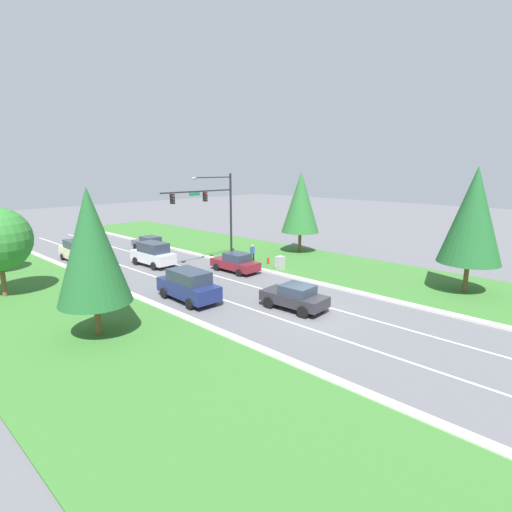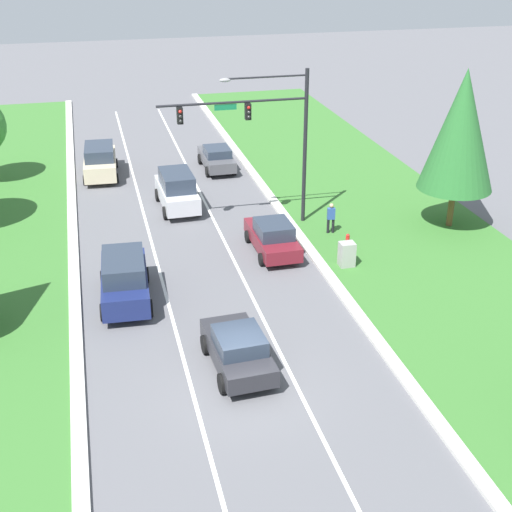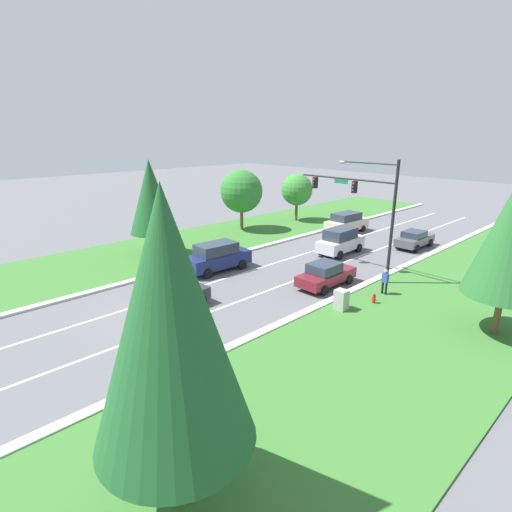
{
  "view_description": "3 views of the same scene",
  "coord_description": "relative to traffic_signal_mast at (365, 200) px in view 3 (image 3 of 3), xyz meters",
  "views": [
    {
      "loc": [
        -18.68,
        -13.63,
        8.66
      ],
      "look_at": [
        2.68,
        6.83,
        2.09
      ],
      "focal_mm": 28.0,
      "sensor_mm": 36.0,
      "label": 1
    },
    {
      "loc": [
        -4.48,
        -20.18,
        14.82
      ],
      "look_at": [
        2.32,
        7.53,
        1.25
      ],
      "focal_mm": 50.0,
      "sensor_mm": 36.0,
      "label": 2
    },
    {
      "loc": [
        18.56,
        -9.99,
        9.77
      ],
      "look_at": [
        -0.9,
        8.51,
        1.39
      ],
      "focal_mm": 28.0,
      "sensor_mm": 36.0,
      "label": 3
    }
  ],
  "objects": [
    {
      "name": "oak_far_left_tree",
      "position": [
        -16.04,
        3.13,
        -1.4
      ],
      "size": [
        4.29,
        4.29,
        6.16
      ],
      "color": "brown",
      "rests_on": "ground_plane"
    },
    {
      "name": "curb_strip_right",
      "position": [
        1.35,
        -13.65,
        -5.34
      ],
      "size": [
        0.5,
        90.0,
        0.15
      ],
      "color": "beige",
      "rests_on": "ground_plane"
    },
    {
      "name": "graphite_sedan",
      "position": [
        -0.68,
        9.8,
        -4.63
      ],
      "size": [
        1.97,
        4.37,
        1.53
      ],
      "rotation": [
        0.0,
        0.0,
        0.01
      ],
      "color": "#4C4C51",
      "rests_on": "ground_plane"
    },
    {
      "name": "utility_cabinet",
      "position": [
        2.47,
        -5.75,
        -4.79
      ],
      "size": [
        0.7,
        0.6,
        1.24
      ],
      "color": "#9E9E99",
      "rests_on": "ground_plane"
    },
    {
      "name": "lane_stripe_inner_right",
      "position": [
        -2.5,
        -13.65,
        -5.41
      ],
      "size": [
        0.14,
        81.0,
        0.01
      ],
      "color": "white",
      "rests_on": "ground_plane"
    },
    {
      "name": "conifer_mid_left_tree",
      "position": [
        -14.57,
        -7.81,
        -0.6
      ],
      "size": [
        3.69,
        3.69,
        7.77
      ],
      "color": "brown",
      "rests_on": "ground_plane"
    },
    {
      "name": "grass_verge_right",
      "position": [
        6.6,
        -13.65,
        -5.37
      ],
      "size": [
        10.0,
        90.0,
        0.08
      ],
      "color": "#38702D",
      "rests_on": "ground_plane"
    },
    {
      "name": "traffic_signal_mast",
      "position": [
        0.0,
        0.0,
        0.0
      ],
      "size": [
        7.61,
        0.41,
        8.15
      ],
      "color": "black",
      "rests_on": "ground_plane"
    },
    {
      "name": "silver_suv",
      "position": [
        -4.14,
        3.57,
        -4.32
      ],
      "size": [
        2.15,
        4.71,
        2.14
      ],
      "rotation": [
        0.0,
        0.0,
        0.03
      ],
      "color": "silver",
      "rests_on": "ground_plane"
    },
    {
      "name": "charcoal_sedan",
      "position": [
        -4.25,
        -12.67,
        -4.59
      ],
      "size": [
        2.21,
        4.27,
        1.59
      ],
      "rotation": [
        0.0,
        0.0,
        0.05
      ],
      "color": "#28282D",
      "rests_on": "ground_plane"
    },
    {
      "name": "fire_hydrant",
      "position": [
        3.32,
        -3.62,
        -5.07
      ],
      "size": [
        0.34,
        0.2,
        0.7
      ],
      "color": "red",
      "rests_on": "ground_plane"
    },
    {
      "name": "navy_suv",
      "position": [
        -7.8,
        -6.56,
        -4.34
      ],
      "size": [
        2.31,
        5.0,
        2.09
      ],
      "rotation": [
        0.0,
        0.0,
        -0.05
      ],
      "color": "navy",
      "rests_on": "ground_plane"
    },
    {
      "name": "ground_plane",
      "position": [
        -4.3,
        -13.65,
        -5.41
      ],
      "size": [
        160.0,
        160.0,
        0.0
      ],
      "primitive_type": "plane",
      "color": "#5B5B60"
    },
    {
      "name": "burgundy_sedan",
      "position": [
        -0.45,
        -3.32,
        -4.6
      ],
      "size": [
        2.02,
        4.46,
        1.63
      ],
      "rotation": [
        0.0,
        0.0,
        0.01
      ],
      "color": "maroon",
      "rests_on": "ground_plane"
    },
    {
      "name": "champagne_suv",
      "position": [
        -8.06,
        10.24,
        -4.4
      ],
      "size": [
        2.31,
        5.02,
        2.0
      ],
      "rotation": [
        0.0,
        0.0,
        -0.05
      ],
      "color": "beige",
      "rests_on": "ground_plane"
    },
    {
      "name": "curb_strip_left",
      "position": [
        -9.95,
        -13.65,
        -5.34
      ],
      "size": [
        0.5,
        90.0,
        0.15
      ],
      "color": "beige",
      "rests_on": "ground_plane"
    },
    {
      "name": "grass_verge_left",
      "position": [
        -15.2,
        -13.65,
        -5.37
      ],
      "size": [
        10.0,
        90.0,
        0.08
      ],
      "color": "#38702D",
      "rests_on": "ground_plane"
    },
    {
      "name": "lane_stripe_inner_left",
      "position": [
        -6.1,
        -13.65,
        -5.41
      ],
      "size": [
        0.14,
        81.0,
        0.01
      ],
      "color": "white",
      "rests_on": "ground_plane"
    },
    {
      "name": "conifer_far_right_tree",
      "position": [
        6.69,
        -19.26,
        0.07
      ],
      "size": [
        4.12,
        4.12,
        8.79
      ],
      "color": "brown",
      "rests_on": "ground_plane"
    },
    {
      "name": "oak_near_left_tree",
      "position": [
        -15.07,
        10.58,
        -1.85
      ],
      "size": [
        3.5,
        3.5,
        5.32
      ],
      "color": "brown",
      "rests_on": "ground_plane"
    },
    {
      "name": "pedestrian",
      "position": [
        3.02,
        -1.91,
        -4.47
      ],
      "size": [
        0.4,
        0.27,
        1.69
      ],
      "rotation": [
        0.0,
        0.0,
        3.02
      ],
      "color": "black",
      "rests_on": "ground_plane"
    }
  ]
}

